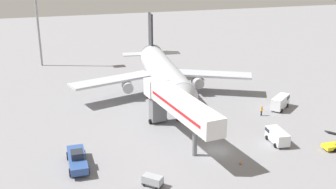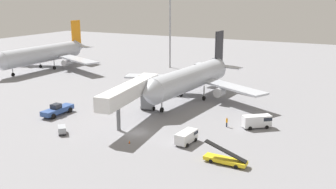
{
  "view_description": "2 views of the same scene",
  "coord_description": "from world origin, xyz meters",
  "px_view_note": "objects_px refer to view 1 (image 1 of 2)",
  "views": [
    {
      "loc": [
        -23.34,
        -48.95,
        26.97
      ],
      "look_at": [
        -1.77,
        18.31,
        2.85
      ],
      "focal_mm": 43.62,
      "sensor_mm": 36.0,
      "label": 1
    },
    {
      "loc": [
        32.9,
        -52.63,
        23.46
      ],
      "look_at": [
        -3.52,
        18.56,
        2.24
      ],
      "focal_mm": 39.66,
      "sensor_mm": 36.0,
      "label": 2
    }
  ],
  "objects_px": {
    "pushback_tug": "(77,159)",
    "ground_crew_worker_foreground": "(262,110)",
    "service_van_mid_center": "(280,102)",
    "jet_bridge": "(176,104)",
    "service_van_near_center": "(277,135)",
    "safety_cone_alpha": "(241,162)",
    "baggage_cart_far_left": "(153,180)",
    "airplane_at_gate": "(163,73)"
  },
  "relations": [
    {
      "from": "pushback_tug",
      "to": "ground_crew_worker_foreground",
      "type": "bearing_deg",
      "value": 14.98
    },
    {
      "from": "jet_bridge",
      "to": "baggage_cart_far_left",
      "type": "xyz_separation_m",
      "value": [
        -7.17,
        -12.07,
        -5.0
      ]
    },
    {
      "from": "airplane_at_gate",
      "to": "jet_bridge",
      "type": "relative_size",
      "value": 1.79
    },
    {
      "from": "jet_bridge",
      "to": "service_van_mid_center",
      "type": "bearing_deg",
      "value": 16.3
    },
    {
      "from": "pushback_tug",
      "to": "safety_cone_alpha",
      "type": "xyz_separation_m",
      "value": [
        21.25,
        -6.05,
        -0.85
      ]
    },
    {
      "from": "jet_bridge",
      "to": "baggage_cart_far_left",
      "type": "height_order",
      "value": "jet_bridge"
    },
    {
      "from": "service_van_near_center",
      "to": "ground_crew_worker_foreground",
      "type": "xyz_separation_m",
      "value": [
        3.41,
        10.44,
        -0.17
      ]
    },
    {
      "from": "pushback_tug",
      "to": "baggage_cart_far_left",
      "type": "distance_m",
      "value": 11.36
    },
    {
      "from": "safety_cone_alpha",
      "to": "pushback_tug",
      "type": "bearing_deg",
      "value": 164.12
    },
    {
      "from": "jet_bridge",
      "to": "airplane_at_gate",
      "type": "bearing_deg",
      "value": 78.53
    },
    {
      "from": "pushback_tug",
      "to": "service_van_near_center",
      "type": "bearing_deg",
      "value": -3.1
    },
    {
      "from": "service_van_mid_center",
      "to": "jet_bridge",
      "type": "bearing_deg",
      "value": -163.7
    },
    {
      "from": "service_van_mid_center",
      "to": "baggage_cart_far_left",
      "type": "relative_size",
      "value": 1.96
    },
    {
      "from": "pushback_tug",
      "to": "ground_crew_worker_foreground",
      "type": "xyz_separation_m",
      "value": [
        33.01,
        8.84,
        -0.13
      ]
    },
    {
      "from": "airplane_at_gate",
      "to": "service_van_mid_center",
      "type": "bearing_deg",
      "value": -33.77
    },
    {
      "from": "jet_bridge",
      "to": "pushback_tug",
      "type": "bearing_deg",
      "value": -164.37
    },
    {
      "from": "service_van_mid_center",
      "to": "safety_cone_alpha",
      "type": "xyz_separation_m",
      "value": [
        -16.92,
        -17.01,
        -1.1
      ]
    },
    {
      "from": "safety_cone_alpha",
      "to": "baggage_cart_far_left",
      "type": "bearing_deg",
      "value": -172.53
    },
    {
      "from": "service_van_near_center",
      "to": "ground_crew_worker_foreground",
      "type": "height_order",
      "value": "service_van_near_center"
    },
    {
      "from": "service_van_mid_center",
      "to": "service_van_near_center",
      "type": "height_order",
      "value": "service_van_mid_center"
    },
    {
      "from": "service_van_near_center",
      "to": "service_van_mid_center",
      "type": "bearing_deg",
      "value": 55.7
    },
    {
      "from": "pushback_tug",
      "to": "service_van_mid_center",
      "type": "xyz_separation_m",
      "value": [
        38.17,
        10.97,
        0.25
      ]
    },
    {
      "from": "pushback_tug",
      "to": "safety_cone_alpha",
      "type": "relative_size",
      "value": 14.17
    },
    {
      "from": "jet_bridge",
      "to": "ground_crew_worker_foreground",
      "type": "bearing_deg",
      "value": 14.42
    },
    {
      "from": "airplane_at_gate",
      "to": "service_van_near_center",
      "type": "distance_m",
      "value": 27.43
    },
    {
      "from": "airplane_at_gate",
      "to": "baggage_cart_far_left",
      "type": "relative_size",
      "value": 14.22
    },
    {
      "from": "jet_bridge",
      "to": "service_van_mid_center",
      "type": "distance_m",
      "value": 24.06
    },
    {
      "from": "pushback_tug",
      "to": "service_van_mid_center",
      "type": "height_order",
      "value": "pushback_tug"
    },
    {
      "from": "pushback_tug",
      "to": "service_van_near_center",
      "type": "relative_size",
      "value": 1.57
    },
    {
      "from": "baggage_cart_far_left",
      "to": "ground_crew_worker_foreground",
      "type": "height_order",
      "value": "ground_crew_worker_foreground"
    },
    {
      "from": "pushback_tug",
      "to": "service_van_near_center",
      "type": "xyz_separation_m",
      "value": [
        29.6,
        -1.6,
        0.05
      ]
    },
    {
      "from": "pushback_tug",
      "to": "service_van_mid_center",
      "type": "bearing_deg",
      "value": 16.03
    },
    {
      "from": "pushback_tug",
      "to": "airplane_at_gate",
      "type": "bearing_deg",
      "value": 50.55
    },
    {
      "from": "airplane_at_gate",
      "to": "baggage_cart_far_left",
      "type": "distance_m",
      "value": 33.47
    },
    {
      "from": "service_van_mid_center",
      "to": "service_van_near_center",
      "type": "distance_m",
      "value": 15.21
    },
    {
      "from": "service_van_near_center",
      "to": "pushback_tug",
      "type": "bearing_deg",
      "value": 176.9
    },
    {
      "from": "baggage_cart_far_left",
      "to": "safety_cone_alpha",
      "type": "distance_m",
      "value": 13.07
    },
    {
      "from": "jet_bridge",
      "to": "service_van_near_center",
      "type": "xyz_separation_m",
      "value": [
        14.13,
        -5.93,
        -4.61
      ]
    },
    {
      "from": "airplane_at_gate",
      "to": "service_van_near_center",
      "type": "bearing_deg",
      "value": -67.86
    },
    {
      "from": "service_van_mid_center",
      "to": "safety_cone_alpha",
      "type": "relative_size",
      "value": 9.93
    },
    {
      "from": "service_van_near_center",
      "to": "baggage_cart_far_left",
      "type": "xyz_separation_m",
      "value": [
        -21.3,
        -6.14,
        -0.39
      ]
    },
    {
      "from": "baggage_cart_far_left",
      "to": "safety_cone_alpha",
      "type": "height_order",
      "value": "baggage_cart_far_left"
    }
  ]
}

